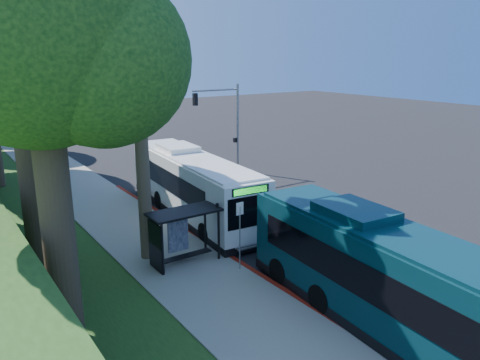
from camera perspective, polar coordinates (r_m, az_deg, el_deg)
ground at (r=27.64m, az=3.28°, el=-4.44°), size 140.00×140.00×0.00m
sidewalk at (r=24.10m, az=-10.66°, el=-7.56°), size 4.50×70.00×0.12m
red_curb at (r=21.88m, az=-0.66°, el=-9.68°), size 0.25×30.00×0.13m
grass_verge at (r=27.25m, az=-26.18°, el=-6.27°), size 8.00×70.00×0.06m
bus_shelter at (r=21.06m, az=-7.55°, el=-5.70°), size 3.20×1.51×2.55m
stop_sign_pole at (r=20.13m, az=-0.02°, el=-5.72°), size 0.35×0.06×3.17m
traffic_signal_pole at (r=36.70m, az=-1.61°, el=7.57°), size 4.10×0.30×7.00m
tree_0 at (r=20.87m, az=-25.85°, el=19.08°), size 8.40×8.00×15.70m
tree_6 at (r=14.80m, az=-23.13°, el=15.74°), size 7.56×7.20×13.74m
white_bus at (r=27.47m, az=-5.86°, el=-0.48°), size 3.87×13.19×3.87m
teal_bus at (r=16.76m, az=18.43°, el=-11.62°), size 3.87×13.42×3.94m
pickup at (r=32.32m, az=-2.47°, el=-0.29°), size 3.59×5.22×1.33m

